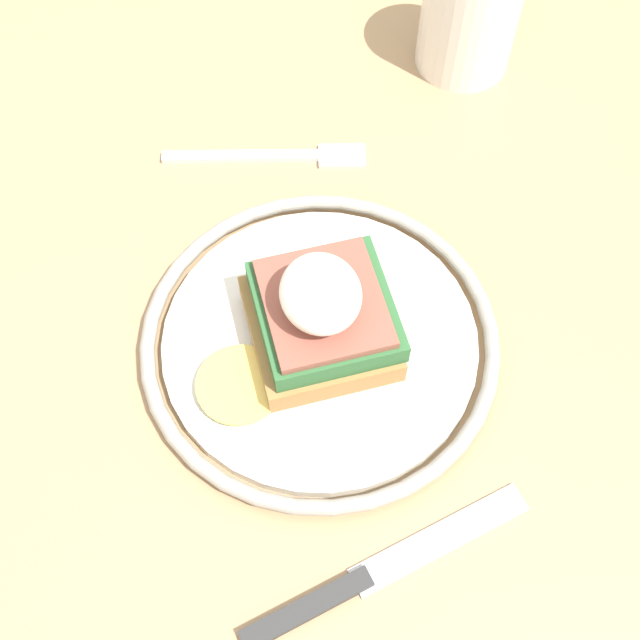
% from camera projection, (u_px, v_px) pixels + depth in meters
% --- Properties ---
extents(ground_plane, '(6.00, 6.00, 0.00)m').
position_uv_depth(ground_plane, '(277.00, 571.00, 1.21)').
color(ground_plane, gray).
extents(dining_table, '(0.99, 0.87, 0.76)m').
position_uv_depth(dining_table, '(239.00, 392.00, 0.65)').
color(dining_table, tan).
rests_on(dining_table, ground_plane).
extents(plate, '(0.24, 0.24, 0.02)m').
position_uv_depth(plate, '(320.00, 340.00, 0.53)').
color(plate, silver).
rests_on(plate, dining_table).
extents(sandwich, '(0.10, 0.13, 0.08)m').
position_uv_depth(sandwich, '(320.00, 315.00, 0.50)').
color(sandwich, '#9E703D').
rests_on(sandwich, plate).
extents(fork, '(0.05, 0.16, 0.00)m').
position_uv_depth(fork, '(275.00, 156.00, 0.62)').
color(fork, silver).
rests_on(fork, dining_table).
extents(knife, '(0.05, 0.18, 0.01)m').
position_uv_depth(knife, '(365.00, 578.00, 0.46)').
color(knife, '#2D2D2D').
rests_on(knife, dining_table).
extents(cup, '(0.08, 0.08, 0.09)m').
position_uv_depth(cup, '(470.00, 14.00, 0.63)').
color(cup, white).
rests_on(cup, dining_table).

